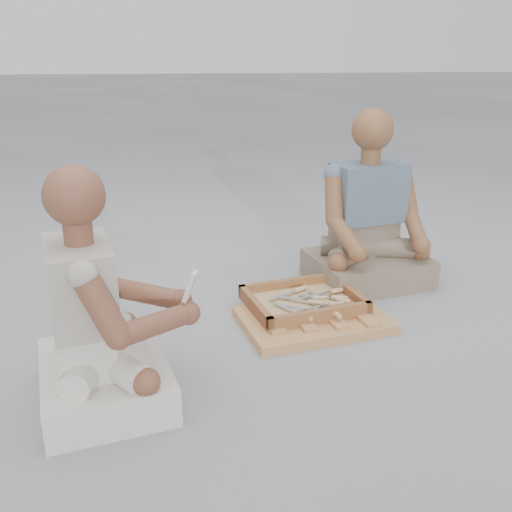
{
  "coord_description": "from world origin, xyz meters",
  "views": [
    {
      "loc": [
        -0.32,
        -2.01,
        1.1
      ],
      "look_at": [
        0.01,
        0.2,
        0.3
      ],
      "focal_mm": 40.0,
      "sensor_mm": 36.0,
      "label": 1
    }
  ],
  "objects": [
    {
      "name": "chisel_1",
      "position": [
        0.38,
        0.21,
        0.07
      ],
      "size": [
        0.17,
        0.17,
        0.02
      ],
      "rotation": [
        0.0,
        0.0,
        -0.76
      ],
      "color": "silver",
      "rests_on": "tool_tray"
    },
    {
      "name": "chisel_9",
      "position": [
        0.26,
        0.13,
        0.07
      ],
      "size": [
        0.2,
        0.13,
        0.02
      ],
      "rotation": [
        0.0,
        0.0,
        -0.52
      ],
      "color": "silver",
      "rests_on": "tool_tray"
    },
    {
      "name": "chisel_6",
      "position": [
        0.28,
        0.26,
        0.07
      ],
      "size": [
        0.22,
        0.04,
        0.02
      ],
      "rotation": [
        0.0,
        0.0,
        -0.12
      ],
      "color": "silver",
      "rests_on": "tool_tray"
    },
    {
      "name": "chisel_8",
      "position": [
        0.33,
        0.16,
        0.07
      ],
      "size": [
        0.22,
        0.05,
        0.02
      ],
      "rotation": [
        0.0,
        0.0,
        0.15
      ],
      "color": "silver",
      "rests_on": "tool_tray"
    },
    {
      "name": "wood_chip_3",
      "position": [
        -0.02,
        0.56,
        0.0
      ],
      "size": [
        0.02,
        0.02,
        0.0
      ],
      "primitive_type": "cube",
      "rotation": [
        0.0,
        0.0,
        1.74
      ],
      "color": "tan",
      "rests_on": "ground"
    },
    {
      "name": "wood_chip_0",
      "position": [
        0.42,
        0.34,
        0.0
      ],
      "size": [
        0.02,
        0.02,
        0.0
      ],
      "primitive_type": "cube",
      "rotation": [
        0.0,
        0.0,
        2.79
      ],
      "color": "tan",
      "rests_on": "ground"
    },
    {
      "name": "chisel_4",
      "position": [
        0.36,
        0.24,
        0.07
      ],
      "size": [
        0.21,
        0.09,
        0.02
      ],
      "rotation": [
        0.0,
        0.0,
        -0.35
      ],
      "color": "silver",
      "rests_on": "tool_tray"
    },
    {
      "name": "companion",
      "position": [
        0.62,
        0.58,
        0.29
      ],
      "size": [
        0.62,
        0.53,
        0.86
      ],
      "rotation": [
        0.0,
        0.0,
        3.34
      ],
      "color": "#83705E",
      "rests_on": "ground"
    },
    {
      "name": "craftsman",
      "position": [
        -0.58,
        -0.29,
        0.27
      ],
      "size": [
        0.58,
        0.58,
        0.79
      ],
      "rotation": [
        0.0,
        0.0,
        -1.36
      ],
      "color": "white",
      "rests_on": "ground"
    },
    {
      "name": "tool_tray",
      "position": [
        0.22,
        0.24,
        0.06
      ],
      "size": [
        0.54,
        0.47,
        0.06
      ],
      "rotation": [
        0.0,
        0.0,
        0.2
      ],
      "color": "brown",
      "rests_on": "carved_panel"
    },
    {
      "name": "wood_chip_5",
      "position": [
        -0.1,
        0.07,
        0.0
      ],
      "size": [
        0.02,
        0.02,
        0.0
      ],
      "primitive_type": "cube",
      "rotation": [
        0.0,
        0.0,
        2.48
      ],
      "color": "tan",
      "rests_on": "ground"
    },
    {
      "name": "wood_chip_6",
      "position": [
        0.46,
        0.45,
        0.0
      ],
      "size": [
        0.02,
        0.02,
        0.0
      ],
      "primitive_type": "cube",
      "rotation": [
        0.0,
        0.0,
        2.56
      ],
      "color": "tan",
      "rests_on": "ground"
    },
    {
      "name": "mobile_phone",
      "position": [
        -0.28,
        -0.28,
        0.38
      ],
      "size": [
        0.06,
        0.06,
        0.1
      ],
      "rotation": [
        -0.35,
        0.0,
        -1.88
      ],
      "color": "silver",
      "rests_on": "craftsman"
    },
    {
      "name": "chisel_7",
      "position": [
        0.25,
        0.2,
        0.08
      ],
      "size": [
        0.2,
        0.13,
        0.02
      ],
      "rotation": [
        0.0,
        0.0,
        -0.55
      ],
      "color": "silver",
      "rests_on": "tool_tray"
    },
    {
      "name": "wood_chip_7",
      "position": [
        0.06,
        0.07,
        0.0
      ],
      "size": [
        0.02,
        0.02,
        0.0
      ],
      "primitive_type": "cube",
      "rotation": [
        0.0,
        0.0,
        1.8
      ],
      "color": "tan",
      "rests_on": "ground"
    },
    {
      "name": "chisel_2",
      "position": [
        0.37,
        0.3,
        0.08
      ],
      "size": [
        0.21,
        0.08,
        0.02
      ],
      "rotation": [
        0.0,
        0.0,
        0.31
      ],
      "color": "silver",
      "rests_on": "tool_tray"
    },
    {
      "name": "wood_chip_1",
      "position": [
        0.55,
        0.32,
        0.0
      ],
      "size": [
        0.02,
        0.02,
        0.0
      ],
      "primitive_type": "cube",
      "rotation": [
        0.0,
        0.0,
        0.64
      ],
      "color": "tan",
      "rests_on": "ground"
    },
    {
      "name": "chisel_5",
      "position": [
        0.18,
        0.08,
        0.08
      ],
      "size": [
        0.14,
        0.19,
        0.02
      ],
      "rotation": [
        0.0,
        0.0,
        -0.97
      ],
      "color": "silver",
      "rests_on": "tool_tray"
    },
    {
      "name": "wood_chip_2",
      "position": [
        0.32,
        0.63,
        0.0
      ],
      "size": [
        0.02,
        0.02,
        0.0
      ],
      "primitive_type": "cube",
      "rotation": [
        0.0,
        0.0,
        2.74
      ],
      "color": "tan",
      "rests_on": "ground"
    },
    {
      "name": "chisel_0",
      "position": [
        0.21,
        0.34,
        0.08
      ],
      "size": [
        0.2,
        0.13,
        0.02
      ],
      "rotation": [
        0.0,
        0.0,
        0.54
      ],
      "color": "silver",
      "rests_on": "tool_tray"
    },
    {
      "name": "carved_panel",
      "position": [
        0.24,
        0.14,
        0.02
      ],
      "size": [
        0.67,
        0.51,
        0.04
      ],
      "primitive_type": "cube",
      "rotation": [
        0.0,
        0.0,
        0.18
      ],
      "color": "#A87941",
      "rests_on": "ground"
    },
    {
      "name": "wood_chip_4",
      "position": [
        0.42,
        0.0,
        0.0
      ],
      "size": [
        0.02,
        0.02,
        0.0
      ],
      "primitive_type": "cube",
      "rotation": [
        0.0,
        0.0,
        1.76
      ],
      "color": "tan",
      "rests_on": "ground"
    },
    {
      "name": "ground",
      "position": [
        0.0,
        0.0,
        0.0
      ],
      "size": [
        60.0,
        60.0,
        0.0
      ],
      "primitive_type": "plane",
      "color": "#98989E",
      "rests_on": "ground"
    },
    {
      "name": "chisel_3",
      "position": [
        0.31,
        0.08,
        0.08
      ],
      "size": [
        0.08,
        0.21,
        0.02
      ],
      "rotation": [
        0.0,
        0.0,
        -1.26
      ],
      "color": "silver",
      "rests_on": "tool_tray"
    }
  ]
}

